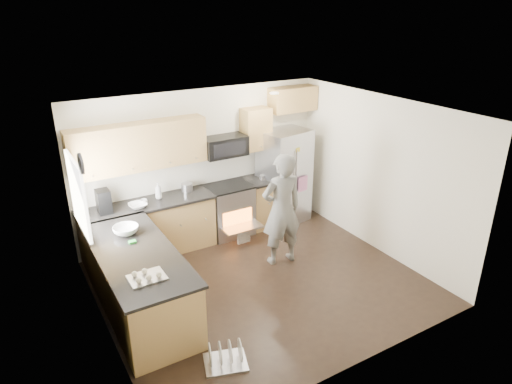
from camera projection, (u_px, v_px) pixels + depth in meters
ground at (261, 283)px, 6.86m from camera, size 4.50×4.50×0.00m
room_shell at (259, 179)px, 6.22m from camera, size 4.54×4.04×2.62m
back_cabinet_run at (177, 193)px, 7.60m from camera, size 4.45×0.64×2.50m
peninsula at (139, 282)px, 6.06m from camera, size 0.96×2.36×1.04m
stove_range at (229, 199)px, 8.11m from camera, size 0.76×0.97×1.79m
refrigerator at (284, 177)px, 8.54m from camera, size 0.97×0.82×1.78m
person at (282, 210)px, 7.10m from camera, size 0.71×0.50×1.83m
dish_rack at (225, 358)px, 5.29m from camera, size 0.59×0.52×0.30m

